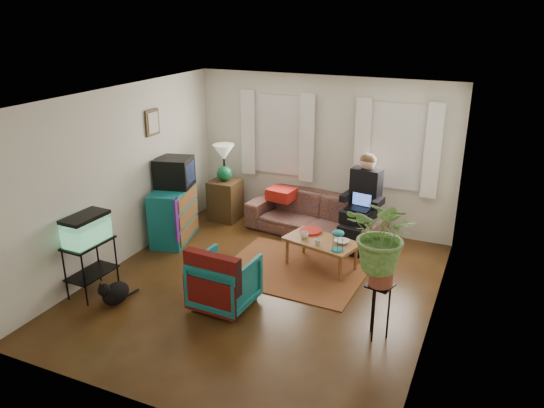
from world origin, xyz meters
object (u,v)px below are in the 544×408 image
at_px(sofa, 315,209).
at_px(plant_stand, 378,311).
at_px(aquarium_stand, 91,268).
at_px(armchair, 225,279).
at_px(dresser, 174,214).
at_px(coffee_table, 321,254).
at_px(side_table, 225,200).

height_order(sofa, plant_stand, sofa).
relative_size(aquarium_stand, plant_stand, 1.08).
relative_size(sofa, armchair, 3.06).
xyz_separation_m(dresser, coffee_table, (2.54, 0.03, -0.23)).
height_order(sofa, dresser, sofa).
height_order(side_table, plant_stand, side_table).
bearing_deg(armchair, side_table, -58.55).
relative_size(coffee_table, plant_stand, 1.52).
bearing_deg(aquarium_stand, coffee_table, 39.98).
xyz_separation_m(dresser, aquarium_stand, (-0.01, -1.93, -0.08)).
distance_m(sofa, aquarium_stand, 3.70).
distance_m(side_table, coffee_table, 2.46).
bearing_deg(aquarium_stand, plant_stand, 10.73).
bearing_deg(plant_stand, side_table, 143.36).
relative_size(side_table, plant_stand, 1.06).
xyz_separation_m(sofa, armchair, (-0.29, -2.62, -0.07)).
distance_m(side_table, plant_stand, 4.21).
xyz_separation_m(side_table, coffee_table, (2.20, -1.10, -0.15)).
bearing_deg(armchair, dresser, -37.15).
bearing_deg(dresser, aquarium_stand, -103.98).
xyz_separation_m(dresser, plant_stand, (3.72, -1.38, -0.10)).
distance_m(side_table, aquarium_stand, 3.08).
bearing_deg(aquarium_stand, dresser, 92.13).
xyz_separation_m(aquarium_stand, armchair, (1.77, 0.45, 0.00)).
relative_size(aquarium_stand, coffee_table, 0.71).
bearing_deg(sofa, armchair, -87.86).
height_order(sofa, side_table, sofa).
xyz_separation_m(armchair, plant_stand, (1.96, 0.10, -0.03)).
bearing_deg(sofa, aquarium_stand, -115.44).
bearing_deg(sofa, side_table, -171.16).
relative_size(sofa, plant_stand, 3.32).
height_order(aquarium_stand, plant_stand, aquarium_stand).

